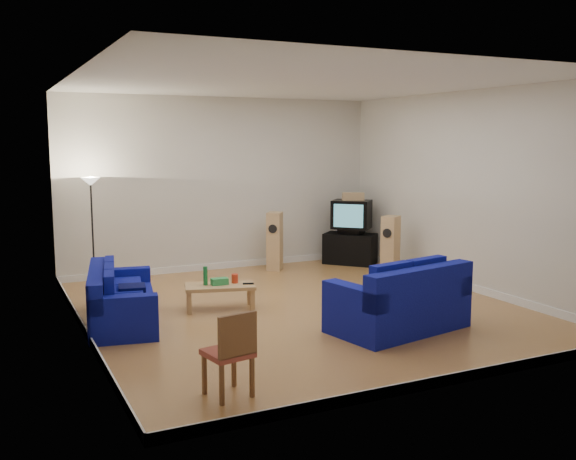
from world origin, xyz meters
name	(u,v)px	position (x,y,z in m)	size (l,w,h in m)	color
room	(300,202)	(0.00, 0.00, 1.54)	(6.01, 6.51, 3.21)	brown
sofa_three_seat	(118,303)	(-2.50, 0.38, 0.27)	(1.16, 2.03, 0.74)	#050860
sofa_loveseat	(401,305)	(0.69, -1.50, 0.33)	(1.88, 1.28, 0.87)	#050860
coffee_table	(220,288)	(-1.04, 0.48, 0.31)	(1.08, 0.73, 0.36)	tan
bottle	(205,276)	(-1.23, 0.55, 0.49)	(0.06, 0.06, 0.27)	#197233
tissue_box	(220,281)	(-1.05, 0.48, 0.41)	(0.24, 0.13, 0.10)	green
red_canister	(235,278)	(-0.81, 0.50, 0.43)	(0.09, 0.09, 0.13)	red
remote	(248,283)	(-0.66, 0.34, 0.37)	(0.16, 0.05, 0.02)	black
tv_stand	(350,249)	(2.42, 2.63, 0.30)	(0.98, 0.54, 0.60)	black
av_receiver	(351,231)	(2.47, 2.67, 0.65)	(0.45, 0.37, 0.11)	black
television	(351,214)	(2.43, 2.61, 0.98)	(0.88, 0.87, 0.55)	black
centre_speaker	(353,196)	(2.46, 2.60, 1.33)	(0.42, 0.17, 0.15)	tan
speaker_left	(275,241)	(0.82, 2.70, 0.55)	(0.39, 0.41, 1.09)	tan
speaker_right	(390,246)	(2.45, 1.30, 0.54)	(0.41, 0.39, 1.09)	tan
floor_lamp	(91,197)	(-2.45, 2.70, 1.50)	(0.31, 0.31, 1.82)	black
dining_chair	(231,350)	(-2.02, -2.60, 0.47)	(0.47, 0.47, 0.84)	brown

